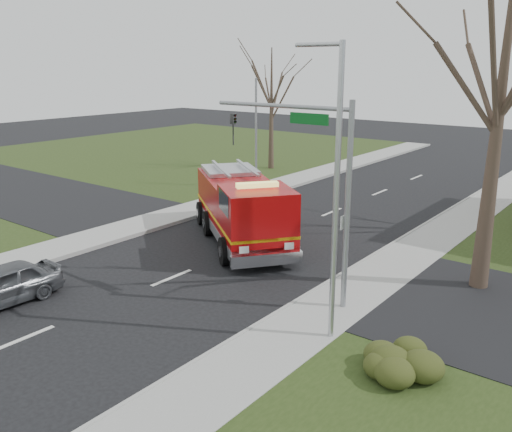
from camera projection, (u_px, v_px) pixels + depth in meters
The scene contains 11 objects.
ground at pixel (172, 278), 20.50m from camera, with size 120.00×120.00×0.00m, color black.
sidewalk_right at pixel (311, 322), 16.83m from camera, with size 2.40×80.00×0.15m, color gray.
sidewalk_left at pixel (75, 244), 24.14m from camera, with size 2.40×80.00×0.15m, color gray.
hedge_corner at pixel (381, 348), 14.28m from camera, with size 2.80×2.00×0.90m, color #2D3A15.
bare_tree_near at pixel (503, 77), 17.46m from camera, with size 6.00×6.00×12.00m.
bare_tree_left at pixel (271, 96), 40.12m from camera, with size 4.50×4.50×9.00m.
traffic_signal_mast at pixel (313, 165), 17.30m from camera, with size 5.29×0.18×6.80m.
streetlight_pole at pixel (335, 189), 14.68m from camera, with size 1.48×0.16×8.40m.
utility_pole_far at pixel (256, 135), 34.22m from camera, with size 0.14×0.14×7.00m, color gray.
fire_engine at pixel (243, 210), 24.27m from camera, with size 8.18×7.20×3.30m.
parked_car_maroon at pixel (1, 285), 18.09m from camera, with size 1.61×4.01×1.37m, color #4E5155.
Camera 1 is at (14.24, -13.14, 7.80)m, focal length 38.00 mm.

